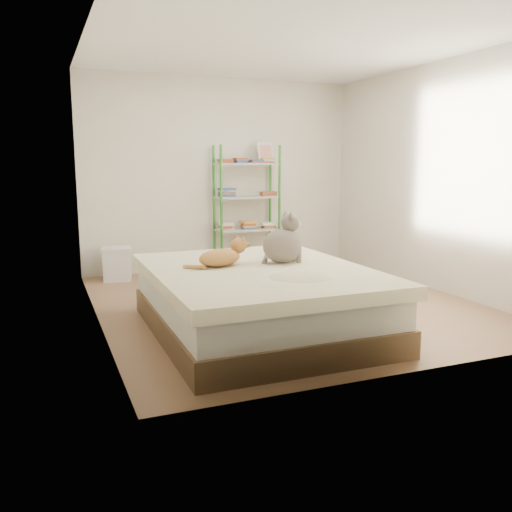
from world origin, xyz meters
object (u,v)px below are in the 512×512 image
bed (258,300)px  orange_cat (220,255)px  grey_cat (283,238)px  white_bin (117,263)px  cardboard_box (234,271)px  shelf_unit (247,204)px

bed → orange_cat: 0.51m
grey_cat → white_bin: grey_cat is taller
cardboard_box → white_bin: white_bin is taller
bed → orange_cat: size_ratio=4.62×
bed → white_bin: size_ratio=5.30×
orange_cat → cardboard_box: bearing=49.2°
orange_cat → white_bin: bearing=85.8°
orange_cat → cardboard_box: size_ratio=0.91×
orange_cat → white_bin: orange_cat is taller
orange_cat → cardboard_box: orange_cat is taller
grey_cat → cardboard_box: bearing=-6.5°
orange_cat → cardboard_box: (0.72, 1.66, -0.51)m
orange_cat → shelf_unit: 2.80m
bed → grey_cat: size_ratio=4.97×
grey_cat → cardboard_box: grey_cat is taller
orange_cat → grey_cat: grey_cat is taller
orange_cat → white_bin: size_ratio=1.15×
cardboard_box → white_bin: 1.50m
shelf_unit → cardboard_box: (-0.51, -0.85, -0.74)m
white_bin → grey_cat: bearing=-65.1°
bed → cardboard_box: size_ratio=4.18×
grey_cat → white_bin: (-1.15, 2.47, -0.58)m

